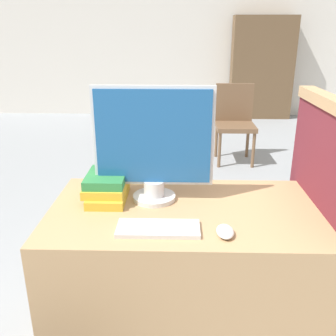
# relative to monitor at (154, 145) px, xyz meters

# --- Properties ---
(wall_back) EXTENTS (12.00, 0.06, 2.80)m
(wall_back) POSITION_rel_monitor_xyz_m (0.13, 5.38, 0.39)
(wall_back) COLOR silver
(wall_back) RESTS_ON ground_plane
(desk) EXTENTS (1.14, 0.66, 0.76)m
(desk) POSITION_rel_monitor_xyz_m (0.13, -0.09, -0.63)
(desk) COLOR tan
(desk) RESTS_ON ground_plane
(carrel_divider) EXTENTS (0.07, 0.76, 1.22)m
(carrel_divider) POSITION_rel_monitor_xyz_m (0.73, -0.04, -0.39)
(carrel_divider) COLOR maroon
(carrel_divider) RESTS_ON ground_plane
(monitor) EXTENTS (0.51, 0.19, 0.50)m
(monitor) POSITION_rel_monitor_xyz_m (0.00, 0.00, 0.00)
(monitor) COLOR silver
(monitor) RESTS_ON desk
(keyboard) EXTENTS (0.31, 0.13, 0.02)m
(keyboard) POSITION_rel_monitor_xyz_m (0.03, -0.28, -0.24)
(keyboard) COLOR silver
(keyboard) RESTS_ON desk
(mouse) EXTENTS (0.07, 0.11, 0.03)m
(mouse) POSITION_rel_monitor_xyz_m (0.28, -0.30, -0.24)
(mouse) COLOR silver
(mouse) RESTS_ON desk
(book_stack) EXTENTS (0.18, 0.26, 0.11)m
(book_stack) POSITION_rel_monitor_xyz_m (-0.21, 0.00, -0.20)
(book_stack) COLOR gold
(book_stack) RESTS_ON desk
(far_chair) EXTENTS (0.44, 0.44, 0.89)m
(far_chair) POSITION_rel_monitor_xyz_m (0.76, 2.78, -0.51)
(far_chair) COLOR brown
(far_chair) RESTS_ON ground_plane
(bookshelf_far) EXTENTS (1.05, 0.32, 1.70)m
(bookshelf_far) POSITION_rel_monitor_xyz_m (1.54, 5.14, -0.16)
(bookshelf_far) COLOR brown
(bookshelf_far) RESTS_ON ground_plane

